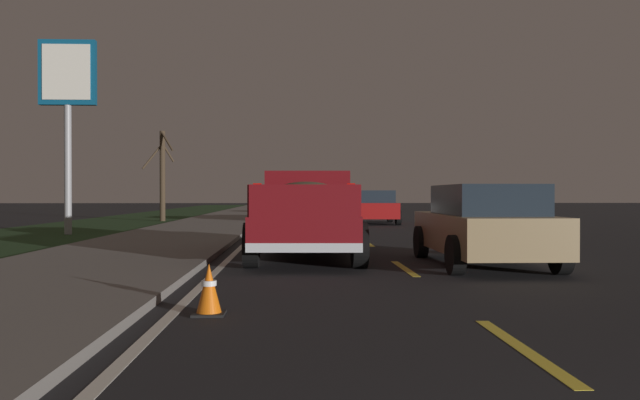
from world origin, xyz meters
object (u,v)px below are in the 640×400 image
at_px(pickup_truck, 307,212).
at_px(bare_tree_far, 162,173).
at_px(sedan_red, 375,207).
at_px(gas_price_sign, 68,89).
at_px(sedan_white, 306,206).
at_px(sedan_silver, 355,203).
at_px(sedan_tan, 484,224).
at_px(traffic_cone_near, 209,290).

relative_size(pickup_truck, bare_tree_far, 1.19).
bearing_deg(sedan_red, bare_tree_far, 73.71).
bearing_deg(gas_price_sign, sedan_red, -56.12).
height_order(sedan_white, bare_tree_far, bare_tree_far).
bearing_deg(pickup_truck, bare_tree_far, 20.35).
bearing_deg(sedan_silver, sedan_tan, 179.69).
bearing_deg(traffic_cone_near, sedan_white, -3.61).
bearing_deg(sedan_white, bare_tree_far, 72.11).
xyz_separation_m(pickup_truck, gas_price_sign, (8.23, 7.97, 3.95)).
distance_m(sedan_silver, bare_tree_far, 13.04).
relative_size(sedan_silver, sedan_white, 1.00).
bearing_deg(bare_tree_far, traffic_cone_near, -167.07).
relative_size(sedan_white, bare_tree_far, 0.95).
distance_m(pickup_truck, sedan_red, 16.28).
height_order(sedan_silver, traffic_cone_near, sedan_silver).
distance_m(gas_price_sign, bare_tree_far, 11.06).
distance_m(sedan_tan, traffic_cone_near, 6.64).
distance_m(bare_tree_far, traffic_cone_near, 26.06).
bearing_deg(sedan_red, sedan_silver, -0.24).
relative_size(sedan_tan, gas_price_sign, 0.67).
height_order(sedan_red, gas_price_sign, gas_price_sign).
height_order(pickup_truck, gas_price_sign, gas_price_sign).
height_order(pickup_truck, traffic_cone_near, pickup_truck).
height_order(sedan_red, bare_tree_far, bare_tree_far).
xyz_separation_m(sedan_white, traffic_cone_near, (-22.97, 1.45, -0.50)).
bearing_deg(traffic_cone_near, gas_price_sign, 24.83).
xyz_separation_m(sedan_tan, gas_price_sign, (9.78, 11.32, 4.15)).
distance_m(sedan_white, bare_tree_far, 7.81).
bearing_deg(traffic_cone_near, pickup_truck, -10.94).
bearing_deg(sedan_tan, traffic_cone_near, 136.36).
distance_m(sedan_red, bare_tree_far, 11.05).
bearing_deg(sedan_silver, bare_tree_far, 125.50).
height_order(gas_price_sign, bare_tree_far, gas_price_sign).
bearing_deg(traffic_cone_near, sedan_silver, -8.19).
bearing_deg(sedan_tan, pickup_truck, 65.12).
relative_size(sedan_white, traffic_cone_near, 7.59).
xyz_separation_m(gas_price_sign, traffic_cone_near, (-14.58, -6.75, -4.65)).
bearing_deg(sedan_silver, sedan_white, 161.63).
distance_m(sedan_white, gas_price_sign, 12.44).
bearing_deg(pickup_truck, gas_price_sign, 44.07).
bearing_deg(sedan_silver, pickup_truck, 172.48).
height_order(pickup_truck, sedan_red, pickup_truck).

